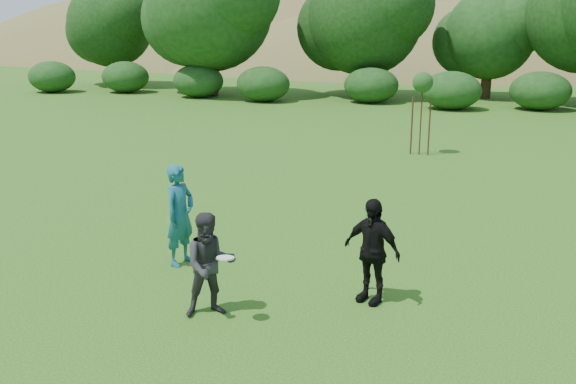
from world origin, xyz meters
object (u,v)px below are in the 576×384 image
(player_grey, at_px, (210,265))
(player_black, at_px, (372,251))
(sapling, at_px, (423,85))
(player_teal, at_px, (180,215))

(player_grey, xyz_separation_m, player_black, (2.31, 1.31, 0.05))
(player_grey, xyz_separation_m, sapling, (1.51, 13.73, 1.57))
(player_teal, distance_m, player_grey, 2.37)
(player_grey, bearing_deg, sapling, 50.31)
(player_teal, bearing_deg, player_grey, -129.32)
(player_teal, relative_size, player_black, 1.09)
(player_grey, distance_m, player_black, 2.66)
(player_grey, height_order, player_black, player_black)
(player_teal, xyz_separation_m, player_grey, (1.49, -1.84, -0.13))
(player_teal, relative_size, sapling, 0.69)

